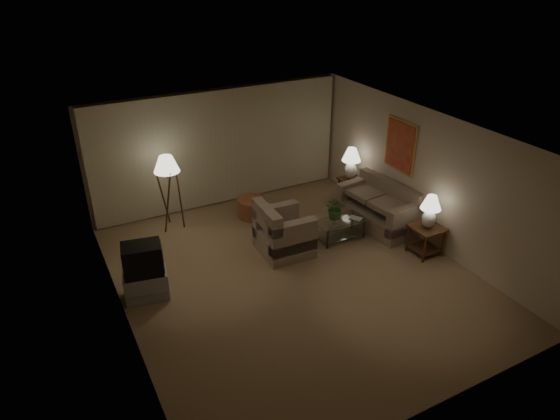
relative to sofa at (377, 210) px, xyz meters
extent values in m
plane|color=olive|center=(-2.50, -0.77, -0.39)|extent=(7.00, 7.00, 0.00)
cube|color=#BEAD92|center=(-2.50, 2.73, 0.96)|extent=(6.00, 0.04, 2.70)
cube|color=#BEAD92|center=(-5.50, -0.77, 0.96)|extent=(0.04, 7.00, 2.70)
cube|color=#BEAD92|center=(0.50, -0.77, 0.96)|extent=(0.04, 7.00, 2.70)
cube|color=white|center=(-2.50, -0.77, 2.31)|extent=(6.00, 7.00, 0.04)
cube|color=#BFBA94|center=(-2.50, 2.65, 0.96)|extent=(5.85, 0.12, 2.65)
cube|color=#C68A45|center=(0.47, 0.03, 1.36)|extent=(0.03, 0.90, 1.10)
cube|color=#A71E1F|center=(0.45, 0.03, 1.36)|extent=(0.02, 0.80, 1.00)
cube|color=gray|center=(0.00, 0.00, -0.18)|extent=(1.93, 1.25, 0.41)
cube|color=gray|center=(-2.26, 0.01, -0.17)|extent=(1.08, 1.03, 0.44)
cube|color=#35200E|center=(0.15, -1.35, 0.19)|extent=(0.57, 0.57, 0.04)
cube|color=#35200E|center=(0.15, -1.35, -0.27)|extent=(0.49, 0.49, 0.02)
cylinder|color=#35200E|center=(-0.09, -1.59, -0.11)|extent=(0.05, 0.05, 0.56)
cylinder|color=#35200E|center=(-0.09, -1.11, -0.11)|extent=(0.05, 0.05, 0.56)
cylinder|color=#35200E|center=(0.39, -1.59, -0.11)|extent=(0.05, 0.05, 0.56)
cylinder|color=#35200E|center=(0.39, -1.11, -0.11)|extent=(0.05, 0.05, 0.56)
cube|color=#35200E|center=(0.15, 1.25, 0.19)|extent=(0.49, 0.41, 0.04)
cube|color=#35200E|center=(0.15, 1.25, -0.27)|extent=(0.42, 0.35, 0.02)
cylinder|color=#35200E|center=(-0.04, 1.09, -0.11)|extent=(0.05, 0.05, 0.56)
cylinder|color=#35200E|center=(-0.04, 1.41, -0.11)|extent=(0.05, 0.05, 0.56)
cylinder|color=#35200E|center=(0.34, 1.09, -0.11)|extent=(0.05, 0.05, 0.56)
cylinder|color=#35200E|center=(0.34, 1.41, -0.11)|extent=(0.05, 0.05, 0.56)
ellipsoid|color=silver|center=(0.15, -1.35, 0.38)|extent=(0.27, 0.27, 0.34)
cylinder|color=silver|center=(0.15, -1.35, 0.59)|extent=(0.03, 0.03, 0.08)
cone|color=beige|center=(0.15, -1.35, 0.75)|extent=(0.39, 0.39, 0.27)
ellipsoid|color=silver|center=(0.15, 1.25, 0.40)|extent=(0.30, 0.30, 0.38)
cylinder|color=silver|center=(0.15, 1.25, 0.64)|extent=(0.03, 0.03, 0.09)
cone|color=beige|center=(0.15, 1.25, 0.81)|extent=(0.43, 0.43, 0.30)
cube|color=silver|center=(-1.00, -0.10, 0.02)|extent=(1.03, 0.56, 0.02)
cube|color=silver|center=(-1.00, -0.10, -0.29)|extent=(0.96, 0.49, 0.01)
cylinder|color=#42331A|center=(-1.45, -0.31, -0.19)|extent=(0.04, 0.04, 0.40)
cylinder|color=#42331A|center=(-1.45, 0.11, -0.19)|extent=(0.04, 0.04, 0.40)
cylinder|color=#42331A|center=(-0.56, -0.31, -0.19)|extent=(0.04, 0.04, 0.40)
cylinder|color=#42331A|center=(-0.56, 0.11, -0.19)|extent=(0.04, 0.04, 0.40)
cube|color=#9A9A9C|center=(-5.05, -0.18, -0.14)|extent=(0.90, 0.72, 0.50)
cube|color=black|center=(-5.05, -0.18, 0.39)|extent=(0.81, 0.69, 0.55)
cylinder|color=#35200E|center=(-3.93, 1.99, 0.90)|extent=(0.04, 0.04, 0.24)
cone|color=beige|center=(-3.93, 1.99, 1.09)|extent=(0.53, 0.53, 0.33)
cylinder|color=#9E5335|center=(-2.20, 1.66, -0.17)|extent=(0.71, 0.71, 0.43)
imported|color=white|center=(-1.15, -0.10, 0.10)|extent=(0.15, 0.15, 0.15)
imported|color=#41682E|center=(-1.15, -0.10, 0.42)|extent=(0.54, 0.51, 0.48)
imported|color=olive|center=(-0.75, -0.20, 0.04)|extent=(0.28, 0.31, 0.02)
camera|label=1|loc=(-6.27, -7.42, 4.98)|focal=32.00mm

